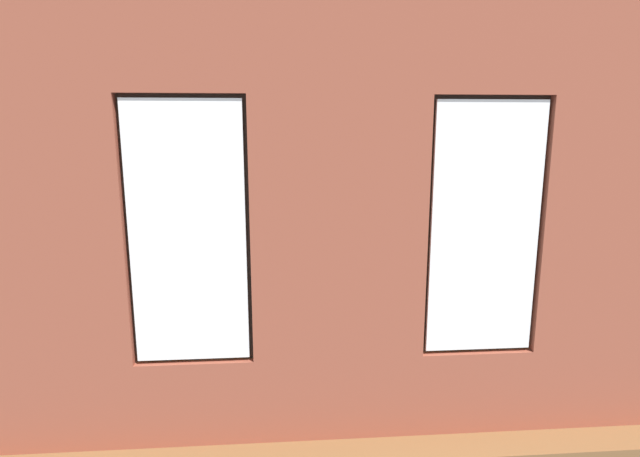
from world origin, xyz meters
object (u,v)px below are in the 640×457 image
at_px(tv_flatscreen, 80,247).
at_px(potted_plant_corner_far_left, 631,314).
at_px(table_plant_small, 292,265).
at_px(papasan_chair, 313,240).
at_px(potted_plant_corner_near_left, 458,222).
at_px(potted_plant_by_left_couch, 451,258).
at_px(potted_plant_foreground_right, 151,243).
at_px(potted_plant_between_couches, 464,310).
at_px(remote_black, 353,265).
at_px(coffee_table, 325,273).
at_px(couch_by_window, 303,358).
at_px(cup_ceramic, 325,266).
at_px(media_console, 84,294).
at_px(potted_plant_near_tv, 98,294).
at_px(couch_left, 517,289).
at_px(candle_jar, 311,264).
at_px(remote_gray, 334,271).

bearing_deg(tv_flatscreen, potted_plant_corner_far_left, 158.39).
distance_m(table_plant_small, papasan_chair, 2.00).
xyz_separation_m(potted_plant_corner_near_left, potted_plant_by_left_couch, (0.55, 1.25, -0.33)).
height_order(potted_plant_foreground_right, potted_plant_corner_near_left, potted_plant_corner_near_left).
bearing_deg(potted_plant_between_couches, remote_black, -76.04).
xyz_separation_m(potted_plant_foreground_right, potted_plant_between_couches, (-3.89, 4.32, 0.30)).
bearing_deg(table_plant_small, coffee_table, -164.63).
bearing_deg(potted_plant_corner_far_left, potted_plant_by_left_couch, -80.53).
xyz_separation_m(couch_by_window, cup_ceramic, (-0.42, -2.48, 0.15)).
xyz_separation_m(couch_by_window, potted_plant_between_couches, (-1.48, -0.05, 0.40)).
distance_m(media_console, potted_plant_near_tv, 1.20).
xyz_separation_m(remote_black, media_console, (3.55, 0.47, -0.18)).
height_order(couch_by_window, tv_flatscreen, tv_flatscreen).
distance_m(couch_left, tv_flatscreen, 5.60).
xyz_separation_m(tv_flatscreen, potted_plant_near_tv, (-0.55, 1.02, -0.29)).
bearing_deg(potted_plant_near_tv, potted_plant_foreground_right, -85.66).
xyz_separation_m(remote_black, potted_plant_near_tv, (3.00, 1.48, 0.15)).
relative_size(candle_jar, papasan_chair, 0.10).
xyz_separation_m(candle_jar, remote_gray, (-0.30, 0.23, -0.04)).
height_order(tv_flatscreen, potted_plant_foreground_right, tv_flatscreen).
distance_m(potted_plant_foreground_right, potted_plant_corner_far_left, 7.01).
relative_size(couch_by_window, remote_black, 12.14).
bearing_deg(coffee_table, table_plant_small, 15.37).
bearing_deg(media_console, potted_plant_foreground_right, -97.73).
bearing_deg(papasan_chair, candle_jar, 85.43).
height_order(media_console, papasan_chair, papasan_chair).
height_order(couch_by_window, couch_left, same).
xyz_separation_m(couch_by_window, coffee_table, (-0.42, -2.48, 0.06)).
bearing_deg(candle_jar, potted_plant_corner_far_left, 135.84).
relative_size(couch_by_window, potted_plant_foreground_right, 2.95).
xyz_separation_m(media_console, tv_flatscreen, (0.00, -0.00, 0.62)).
relative_size(tv_flatscreen, potted_plant_by_left_couch, 1.74).
xyz_separation_m(candle_jar, potted_plant_corner_near_left, (-2.77, -1.83, 0.22)).
bearing_deg(media_console, cup_ceramic, -174.13).
bearing_deg(potted_plant_corner_near_left, potted_plant_by_left_couch, 66.18).
xyz_separation_m(candle_jar, papasan_chair, (-0.14, -1.72, -0.04)).
height_order(candle_jar, potted_plant_foreground_right, potted_plant_foreground_right).
bearing_deg(potted_plant_corner_near_left, potted_plant_between_couches, 70.88).
bearing_deg(potted_plant_between_couches, couch_by_window, 1.84).
bearing_deg(potted_plant_corner_near_left, coffee_table, 36.97).
xyz_separation_m(couch_by_window, potted_plant_corner_far_left, (-2.99, 0.09, 0.37)).
bearing_deg(couch_by_window, cup_ceramic, -99.63).
distance_m(couch_left, media_console, 5.57).
bearing_deg(table_plant_small, remote_gray, 180.00).
xyz_separation_m(table_plant_small, potted_plant_corner_far_left, (-3.03, 2.45, 0.15)).
bearing_deg(remote_gray, media_console, 23.72).
height_order(couch_left, coffee_table, couch_left).
height_order(remote_black, papasan_chair, papasan_chair).
xyz_separation_m(cup_ceramic, remote_black, (-0.42, -0.15, -0.03)).
relative_size(remote_black, media_console, 0.15).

